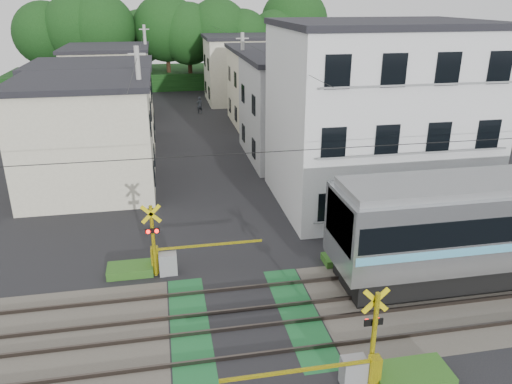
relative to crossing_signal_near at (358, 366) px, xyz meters
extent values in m
plane|color=black|center=(-2.59, 3.65, -0.71)|extent=(120.00, 120.00, 0.00)
cube|color=#47423A|center=(-2.59, 3.65, -0.71)|extent=(120.00, 6.00, 0.00)
cube|color=black|center=(-2.59, 3.65, -0.71)|extent=(5.20, 120.00, 0.00)
cube|color=#145126|center=(-4.49, 3.65, -0.70)|extent=(1.30, 6.00, 0.00)
cube|color=#145126|center=(-0.69, 3.65, -0.70)|extent=(1.30, 6.00, 0.00)
cube|color=#3F3833|center=(-2.59, 1.75, -0.64)|extent=(120.00, 0.08, 0.14)
cube|color=#3F3833|center=(-2.59, 3.15, -0.64)|extent=(120.00, 0.08, 0.14)
cube|color=#3F3833|center=(-2.59, 4.15, -0.64)|extent=(120.00, 0.08, 0.14)
cube|color=#3F3833|center=(-2.59, 5.55, -0.64)|extent=(120.00, 0.08, 0.14)
cube|color=black|center=(4.01, 4.85, -0.38)|extent=(2.65, 2.43, 0.66)
cube|color=black|center=(1.08, 4.85, 2.15)|extent=(0.10, 2.66, 1.72)
cylinder|color=yellow|center=(0.41, 0.05, 0.79)|extent=(0.14, 0.14, 3.00)
cube|color=yellow|center=(0.41, 0.15, 1.99)|extent=(0.77, 0.05, 0.77)
cube|color=yellow|center=(0.41, 0.15, 1.99)|extent=(0.77, 0.05, 0.77)
cube|color=black|center=(0.41, 0.15, 1.29)|extent=(0.55, 0.05, 0.20)
sphere|color=#FF0C07|center=(0.25, 0.21, 1.29)|extent=(0.16, 0.16, 0.16)
sphere|color=#FF0C07|center=(0.57, 0.21, 1.29)|extent=(0.16, 0.16, 0.16)
cube|color=gray|center=(-0.09, 0.05, -0.26)|extent=(0.70, 0.50, 0.90)
cube|color=yellow|center=(0.41, -0.20, -0.16)|extent=(0.30, 0.30, 1.10)
cube|color=yellow|center=(-1.84, -0.20, 0.29)|extent=(4.20, 0.08, 0.08)
cylinder|color=yellow|center=(-5.59, 7.25, 0.79)|extent=(0.14, 0.14, 3.00)
cube|color=yellow|center=(-5.59, 7.15, 1.99)|extent=(0.77, 0.05, 0.77)
cube|color=yellow|center=(-5.59, 7.15, 1.99)|extent=(0.77, 0.05, 0.77)
cube|color=black|center=(-5.59, 7.15, 1.29)|extent=(0.55, 0.05, 0.20)
sphere|color=#FF0C07|center=(-5.75, 7.09, 1.29)|extent=(0.16, 0.16, 0.16)
sphere|color=#FF0C07|center=(-5.43, 7.09, 1.29)|extent=(0.16, 0.16, 0.16)
cube|color=gray|center=(-5.09, 7.25, -0.26)|extent=(0.70, 0.50, 0.90)
cube|color=yellow|center=(-5.59, 7.50, -0.16)|extent=(0.30, 0.30, 1.10)
cube|color=yellow|center=(-3.34, 7.50, 0.29)|extent=(4.20, 0.08, 0.08)
cube|color=silver|center=(5.91, 13.15, 3.79)|extent=(10.00, 8.00, 9.00)
cube|color=black|center=(5.91, 13.15, 8.44)|extent=(10.20, 8.16, 0.30)
cube|color=black|center=(2.21, 9.12, 0.79)|extent=(1.10, 0.06, 1.40)
cube|color=black|center=(4.66, 9.12, 0.79)|extent=(1.10, 0.06, 1.40)
cube|color=black|center=(7.11, 9.12, 0.79)|extent=(1.10, 0.06, 1.40)
cube|color=black|center=(9.56, 9.12, 0.79)|extent=(1.10, 0.06, 1.40)
cube|color=gray|center=(5.91, 8.90, 0.19)|extent=(9.00, 0.06, 0.08)
cube|color=black|center=(2.21, 9.12, 3.79)|extent=(1.10, 0.06, 1.40)
cube|color=black|center=(4.66, 9.12, 3.79)|extent=(1.10, 0.06, 1.40)
cube|color=black|center=(7.11, 9.12, 3.79)|extent=(1.10, 0.06, 1.40)
cube|color=black|center=(9.56, 9.12, 3.79)|extent=(1.10, 0.06, 1.40)
cube|color=gray|center=(5.91, 8.90, 3.19)|extent=(9.00, 0.06, 0.08)
cube|color=black|center=(2.21, 9.12, 6.79)|extent=(1.10, 0.06, 1.40)
cube|color=black|center=(4.66, 9.12, 6.79)|extent=(1.10, 0.06, 1.40)
cube|color=black|center=(7.11, 9.12, 6.79)|extent=(1.10, 0.06, 1.40)
cube|color=black|center=(9.56, 9.12, 6.79)|extent=(1.10, 0.06, 1.40)
cube|color=gray|center=(5.91, 8.90, 6.19)|extent=(9.00, 0.06, 0.08)
cube|color=beige|center=(-9.09, 17.65, 2.29)|extent=(7.00, 7.00, 6.00)
cube|color=black|center=(-9.09, 17.65, 5.44)|extent=(7.35, 7.35, 0.30)
cube|color=black|center=(-5.56, 15.90, 0.59)|extent=(0.06, 1.00, 1.20)
cube|color=black|center=(-5.56, 19.40, 0.59)|extent=(0.06, 1.00, 1.20)
cube|color=black|center=(-5.56, 15.90, 3.39)|extent=(0.06, 1.00, 1.20)
cube|color=black|center=(-5.56, 19.40, 3.39)|extent=(0.06, 1.00, 1.20)
cube|color=#A9ACAE|center=(4.21, 21.65, 2.54)|extent=(7.00, 8.00, 6.50)
cube|color=black|center=(4.21, 21.65, 5.94)|extent=(7.35, 8.40, 0.30)
cube|color=black|center=(0.68, 19.65, 0.59)|extent=(0.06, 1.00, 1.20)
cube|color=black|center=(0.68, 23.65, 0.59)|extent=(0.06, 1.00, 1.20)
cube|color=black|center=(0.68, 19.65, 3.39)|extent=(0.06, 1.00, 1.20)
cube|color=black|center=(0.68, 23.65, 3.39)|extent=(0.06, 1.00, 1.20)
cube|color=beige|center=(-9.59, 26.65, 2.19)|extent=(8.00, 7.00, 5.80)
cube|color=black|center=(-9.59, 26.65, 5.24)|extent=(8.40, 7.35, 0.30)
cube|color=black|center=(-5.56, 24.90, 0.59)|extent=(0.06, 1.00, 1.20)
cube|color=black|center=(-5.56, 28.40, 0.59)|extent=(0.06, 1.00, 1.20)
cube|color=black|center=(-5.56, 24.90, 3.39)|extent=(0.06, 1.00, 1.20)
cube|color=black|center=(-5.56, 28.40, 3.39)|extent=(0.06, 1.00, 1.20)
cube|color=beige|center=(4.61, 31.65, 2.39)|extent=(7.00, 7.00, 6.20)
cube|color=black|center=(4.61, 31.65, 5.64)|extent=(7.35, 7.35, 0.30)
cube|color=black|center=(1.08, 29.90, 0.59)|extent=(0.06, 1.00, 1.20)
cube|color=black|center=(1.08, 33.40, 0.59)|extent=(0.06, 1.00, 1.20)
cube|color=black|center=(1.08, 29.90, 3.39)|extent=(0.06, 1.00, 1.20)
cube|color=black|center=(1.08, 33.40, 3.39)|extent=(0.06, 1.00, 1.20)
cube|color=beige|center=(-9.39, 36.65, 2.29)|extent=(7.00, 8.00, 6.00)
cube|color=black|center=(-9.39, 36.65, 5.44)|extent=(7.35, 8.40, 0.30)
cube|color=black|center=(-5.86, 34.65, 0.59)|extent=(0.06, 1.00, 1.20)
cube|color=black|center=(-5.86, 38.65, 0.59)|extent=(0.06, 1.00, 1.20)
cube|color=black|center=(-5.86, 34.65, 3.39)|extent=(0.06, 1.00, 1.20)
cube|color=black|center=(-5.86, 38.65, 3.39)|extent=(0.06, 1.00, 1.20)
cube|color=beige|center=(3.91, 41.65, 2.49)|extent=(8.00, 7.00, 6.40)
cube|color=black|center=(3.91, 41.65, 5.84)|extent=(8.40, 7.35, 0.30)
cube|color=black|center=(-0.12, 39.90, 0.59)|extent=(0.06, 1.00, 1.20)
cube|color=black|center=(-0.12, 43.40, 0.59)|extent=(0.06, 1.00, 1.20)
cube|color=black|center=(-0.12, 39.90, 3.39)|extent=(0.06, 1.00, 1.20)
cube|color=black|center=(-0.12, 43.40, 3.39)|extent=(0.06, 1.00, 1.20)
cube|color=#153A13|center=(-2.59, 53.65, 0.29)|extent=(40.00, 10.00, 2.00)
cylinder|color=#332114|center=(-17.00, 50.65, 1.79)|extent=(0.50, 0.50, 5.00)
sphere|color=#153A13|center=(-17.00, 50.65, 5.78)|extent=(6.99, 6.99, 6.99)
cylinder|color=#332114|center=(-13.41, 49.89, 1.99)|extent=(0.50, 0.50, 5.40)
sphere|color=#153A13|center=(-13.41, 49.89, 6.31)|extent=(7.56, 7.56, 7.56)
cylinder|color=#332114|center=(-10.89, 49.46, 1.99)|extent=(0.50, 0.50, 5.40)
sphere|color=#153A13|center=(-10.89, 49.46, 6.31)|extent=(7.57, 7.57, 7.57)
cylinder|color=#332114|center=(-6.77, 54.05, 1.53)|extent=(0.50, 0.50, 4.49)
sphere|color=#153A13|center=(-6.77, 54.05, 5.12)|extent=(6.28, 6.28, 6.28)
cylinder|color=#332114|center=(-3.78, 50.30, 1.97)|extent=(0.50, 0.50, 5.36)
sphere|color=#153A13|center=(-3.78, 50.30, 6.26)|extent=(7.50, 7.50, 7.50)
cylinder|color=#332114|center=(-1.33, 49.20, 1.75)|extent=(0.50, 0.50, 4.92)
sphere|color=#153A13|center=(-1.33, 49.20, 5.69)|extent=(6.89, 6.89, 6.89)
cylinder|color=#332114|center=(2.01, 48.92, 1.86)|extent=(0.50, 0.50, 5.14)
sphere|color=#153A13|center=(2.01, 48.92, 5.97)|extent=(7.19, 7.19, 7.19)
cylinder|color=#332114|center=(4.82, 48.66, 1.57)|extent=(0.50, 0.50, 4.56)
sphere|color=#153A13|center=(4.82, 48.66, 5.21)|extent=(6.38, 6.38, 6.38)
cylinder|color=#332114|center=(8.79, 49.03, 1.54)|extent=(0.50, 0.50, 4.51)
sphere|color=#153A13|center=(8.79, 49.03, 5.15)|extent=(6.31, 6.31, 6.31)
cylinder|color=#332114|center=(11.49, 50.92, 2.16)|extent=(0.50, 0.50, 5.74)
sphere|color=#153A13|center=(11.49, 50.92, 6.75)|extent=(8.03, 8.03, 8.03)
cube|color=black|center=(3.41, 4.85, 4.89)|extent=(60.00, 0.02, 0.02)
cylinder|color=#A5A5A0|center=(-5.99, 16.65, 3.29)|extent=(0.26, 0.26, 8.00)
cube|color=#A5A5A0|center=(-5.99, 16.65, 6.89)|extent=(0.90, 0.08, 0.08)
cylinder|color=#A5A5A0|center=(1.01, 25.65, 3.29)|extent=(0.26, 0.26, 8.00)
cube|color=#A5A5A0|center=(1.01, 25.65, 6.89)|extent=(0.90, 0.08, 0.08)
cylinder|color=#A5A5A0|center=(-5.99, 37.65, 3.29)|extent=(0.26, 0.26, 8.00)
cube|color=#A5A5A0|center=(-5.99, 37.65, 6.89)|extent=(0.90, 0.08, 0.08)
cube|color=black|center=(-5.99, 27.15, 6.69)|extent=(0.02, 42.00, 0.02)
cube|color=black|center=(1.01, 27.15, 6.69)|extent=(0.02, 42.00, 0.02)
imported|color=#32373F|center=(-1.37, 36.51, 0.09)|extent=(0.68, 0.57, 1.59)
cube|color=#2D5E1E|center=(1.61, -0.15, -0.51)|extent=(2.20, 1.20, 0.40)
cube|color=#2D5E1E|center=(-6.59, 7.55, -0.53)|extent=(1.80, 1.00, 0.36)
cube|color=#2D5E1E|center=(2.01, 6.85, -0.56)|extent=(1.50, 0.90, 0.30)
camera|label=1|loc=(-4.91, -10.49, 9.64)|focal=35.00mm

